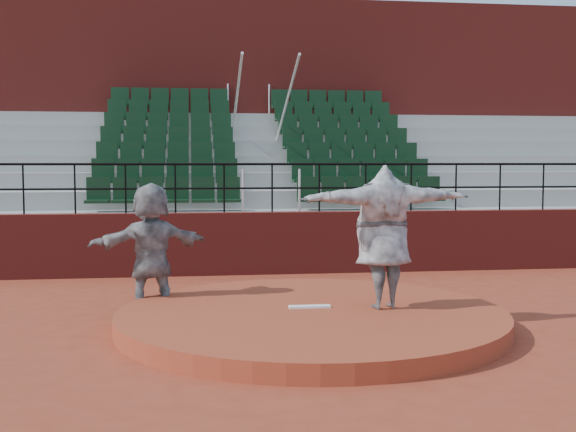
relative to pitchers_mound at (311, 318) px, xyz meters
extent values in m
plane|color=maroon|center=(0.00, 0.00, -0.12)|extent=(90.00, 90.00, 0.00)
cylinder|color=#9F3C23|center=(0.00, 0.00, 0.00)|extent=(5.50, 5.50, 0.25)
cube|color=white|center=(0.00, 0.15, 0.14)|extent=(0.60, 0.15, 0.03)
cube|color=maroon|center=(0.00, 5.00, 0.53)|extent=(24.00, 0.30, 1.30)
cylinder|color=black|center=(0.00, 5.00, 2.17)|extent=(24.00, 0.05, 0.05)
cylinder|color=black|center=(0.00, 5.00, 1.68)|extent=(24.00, 0.04, 0.04)
cylinder|color=black|center=(-5.00, 5.00, 1.67)|extent=(0.04, 0.04, 1.00)
cylinder|color=black|center=(-4.00, 5.00, 1.67)|extent=(0.04, 0.04, 1.00)
cylinder|color=black|center=(-3.00, 5.00, 1.67)|extent=(0.04, 0.04, 1.00)
cylinder|color=black|center=(-2.00, 5.00, 1.67)|extent=(0.04, 0.04, 1.00)
cylinder|color=black|center=(-1.00, 5.00, 1.67)|extent=(0.04, 0.04, 1.00)
cylinder|color=black|center=(0.00, 5.00, 1.67)|extent=(0.04, 0.04, 1.00)
cylinder|color=black|center=(1.00, 5.00, 1.67)|extent=(0.04, 0.04, 1.00)
cylinder|color=black|center=(2.00, 5.00, 1.67)|extent=(0.04, 0.04, 1.00)
cylinder|color=black|center=(3.00, 5.00, 1.67)|extent=(0.04, 0.04, 1.00)
cylinder|color=black|center=(4.00, 5.00, 1.67)|extent=(0.04, 0.04, 1.00)
cylinder|color=black|center=(5.00, 5.00, 1.67)|extent=(0.04, 0.04, 1.00)
cylinder|color=black|center=(6.00, 5.00, 1.67)|extent=(0.04, 0.04, 1.00)
cube|color=#9A9994|center=(0.00, 5.58, 0.53)|extent=(24.00, 0.85, 1.30)
cube|color=black|center=(-2.25, 5.59, 1.54)|extent=(3.30, 0.48, 0.72)
cube|color=black|center=(2.25, 5.59, 1.54)|extent=(3.30, 0.48, 0.72)
cube|color=#9A9994|center=(0.00, 6.43, 0.73)|extent=(24.00, 0.85, 1.70)
cube|color=black|center=(-2.25, 6.44, 1.94)|extent=(3.30, 0.48, 0.72)
cube|color=black|center=(2.25, 6.44, 1.94)|extent=(3.30, 0.48, 0.72)
cube|color=#9A9994|center=(0.00, 7.28, 0.93)|extent=(24.00, 0.85, 2.10)
cube|color=black|center=(-2.25, 7.29, 2.33)|extent=(3.30, 0.48, 0.72)
cube|color=black|center=(2.25, 7.29, 2.33)|extent=(3.30, 0.48, 0.72)
cube|color=#9A9994|center=(0.00, 8.12, 1.12)|extent=(24.00, 0.85, 2.50)
cube|color=black|center=(-2.25, 8.13, 2.73)|extent=(3.30, 0.48, 0.72)
cube|color=black|center=(2.25, 8.13, 2.73)|extent=(3.30, 0.48, 0.72)
cube|color=#9A9994|center=(0.00, 8.97, 1.33)|extent=(24.00, 0.85, 2.90)
cube|color=black|center=(-2.25, 8.98, 3.14)|extent=(3.30, 0.48, 0.72)
cube|color=black|center=(2.25, 8.98, 3.14)|extent=(3.30, 0.48, 0.72)
cube|color=#9A9994|center=(0.00, 9.82, 1.52)|extent=(24.00, 0.85, 3.30)
cube|color=black|center=(-2.25, 9.83, 3.53)|extent=(3.30, 0.48, 0.72)
cube|color=black|center=(2.25, 9.83, 3.53)|extent=(3.30, 0.48, 0.72)
cube|color=#9A9994|center=(0.00, 10.68, 1.73)|extent=(24.00, 0.85, 3.70)
cube|color=black|center=(-2.25, 10.69, 3.94)|extent=(3.30, 0.48, 0.72)
cube|color=black|center=(2.25, 10.69, 3.94)|extent=(3.30, 0.48, 0.72)
cylinder|color=silver|center=(-0.60, 8.12, 3.28)|extent=(0.06, 5.97, 2.46)
cylinder|color=silver|center=(0.60, 8.12, 3.28)|extent=(0.06, 5.97, 2.46)
cube|color=maroon|center=(0.00, 12.60, 3.43)|extent=(24.00, 3.00, 7.10)
imported|color=black|center=(1.04, 0.01, 1.15)|extent=(2.58, 0.97, 2.05)
imported|color=black|center=(-2.31, 1.39, 0.89)|extent=(1.97, 1.16, 2.02)
camera|label=1|loc=(-1.67, -9.96, 2.21)|focal=45.00mm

